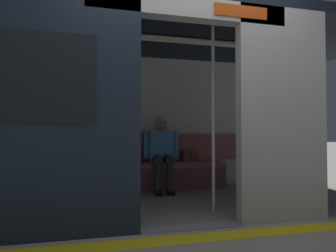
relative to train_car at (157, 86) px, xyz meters
The scene contains 9 objects.
ground_plane 1.88m from the train_car, 93.50° to the left, with size 60.00×60.00×0.00m, color gray.
platform_edge_strip 2.07m from the train_car, 92.77° to the left, with size 8.00×0.24×0.01m, color yellow.
train_car is the anchor object (origin of this frame).
bench_seat 1.50m from the train_car, 94.19° to the right, with size 2.53×0.44×0.45m.
person_seated 1.25m from the train_car, 107.35° to the right, with size 0.55×0.70×1.18m.
handbag 1.58m from the train_car, 128.45° to the right, with size 0.26×0.15×0.17m.
book 1.45m from the train_car, 80.63° to the right, with size 0.15×0.22×0.03m, color #33723F.
grab_pole_door 0.92m from the train_car, 63.41° to the left, with size 0.04×0.04×2.17m, color silver.
grab_pole_far 0.93m from the train_car, 127.70° to the left, with size 0.04×0.04×2.17m, color silver.
Camera 1 is at (0.99, 2.87, 0.88)m, focal length 33.95 mm.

